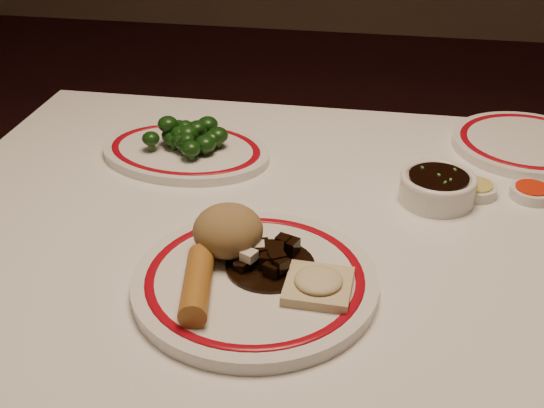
{
  "coord_description": "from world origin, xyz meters",
  "views": [
    {
      "loc": [
        0.06,
        -0.79,
        1.27
      ],
      "look_at": [
        -0.07,
        -0.01,
        0.8
      ],
      "focal_mm": 45.0,
      "sensor_mm": 36.0,
      "label": 1
    }
  ],
  "objects_px": {
    "stirfry_heap": "(270,259)",
    "broccoli_pile": "(188,135)",
    "broccoli_plate": "(186,151)",
    "soy_bowl": "(437,189)",
    "rice_mound": "(228,231)",
    "dining_table": "(324,288)",
    "main_plate": "(255,281)",
    "fried_wonton": "(318,284)",
    "spring_roll": "(197,284)"
  },
  "relations": [
    {
      "from": "rice_mound",
      "to": "soy_bowl",
      "type": "height_order",
      "value": "rice_mound"
    },
    {
      "from": "fried_wonton",
      "to": "stirfry_heap",
      "type": "relative_size",
      "value": 0.72
    },
    {
      "from": "broccoli_plate",
      "to": "broccoli_pile",
      "type": "height_order",
      "value": "broccoli_pile"
    },
    {
      "from": "broccoli_plate",
      "to": "broccoli_pile",
      "type": "bearing_deg",
      "value": 40.85
    },
    {
      "from": "rice_mound",
      "to": "fried_wonton",
      "type": "bearing_deg",
      "value": -26.23
    },
    {
      "from": "dining_table",
      "to": "soy_bowl",
      "type": "xyz_separation_m",
      "value": [
        0.15,
        0.12,
        0.11
      ]
    },
    {
      "from": "soy_bowl",
      "to": "fried_wonton",
      "type": "bearing_deg",
      "value": -118.4
    },
    {
      "from": "soy_bowl",
      "to": "broccoli_plate",
      "type": "bearing_deg",
      "value": 169.28
    },
    {
      "from": "dining_table",
      "to": "main_plate",
      "type": "height_order",
      "value": "main_plate"
    },
    {
      "from": "fried_wonton",
      "to": "stirfry_heap",
      "type": "bearing_deg",
      "value": 149.29
    },
    {
      "from": "rice_mound",
      "to": "dining_table",
      "type": "bearing_deg",
      "value": 37.24
    },
    {
      "from": "fried_wonton",
      "to": "broccoli_plate",
      "type": "distance_m",
      "value": 0.44
    },
    {
      "from": "rice_mound",
      "to": "soy_bowl",
      "type": "distance_m",
      "value": 0.34
    },
    {
      "from": "spring_roll",
      "to": "fried_wonton",
      "type": "distance_m",
      "value": 0.14
    },
    {
      "from": "main_plate",
      "to": "stirfry_heap",
      "type": "xyz_separation_m",
      "value": [
        0.01,
        0.02,
        0.02
      ]
    },
    {
      "from": "main_plate",
      "to": "spring_roll",
      "type": "height_order",
      "value": "spring_roll"
    },
    {
      "from": "fried_wonton",
      "to": "broccoli_plate",
      "type": "xyz_separation_m",
      "value": [
        -0.26,
        0.35,
        -0.02
      ]
    },
    {
      "from": "fried_wonton",
      "to": "broccoli_plate",
      "type": "relative_size",
      "value": 0.25
    },
    {
      "from": "dining_table",
      "to": "soy_bowl",
      "type": "relative_size",
      "value": 10.82
    },
    {
      "from": "broccoli_plate",
      "to": "spring_roll",
      "type": "bearing_deg",
      "value": -71.67
    },
    {
      "from": "fried_wonton",
      "to": "dining_table",
      "type": "bearing_deg",
      "value": 92.07
    },
    {
      "from": "dining_table",
      "to": "broccoli_pile",
      "type": "distance_m",
      "value": 0.35
    },
    {
      "from": "fried_wonton",
      "to": "broccoli_pile",
      "type": "bearing_deg",
      "value": 126.18
    },
    {
      "from": "spring_roll",
      "to": "broccoli_pile",
      "type": "relative_size",
      "value": 0.87
    },
    {
      "from": "spring_roll",
      "to": "soy_bowl",
      "type": "bearing_deg",
      "value": 36.77
    },
    {
      "from": "fried_wonton",
      "to": "stirfry_heap",
      "type": "height_order",
      "value": "stirfry_heap"
    },
    {
      "from": "main_plate",
      "to": "soy_bowl",
      "type": "bearing_deg",
      "value": 48.66
    },
    {
      "from": "stirfry_heap",
      "to": "dining_table",
      "type": "bearing_deg",
      "value": 61.81
    },
    {
      "from": "broccoli_plate",
      "to": "main_plate",
      "type": "bearing_deg",
      "value": -61.01
    },
    {
      "from": "dining_table",
      "to": "broccoli_pile",
      "type": "height_order",
      "value": "broccoli_pile"
    },
    {
      "from": "dining_table",
      "to": "spring_roll",
      "type": "distance_m",
      "value": 0.26
    },
    {
      "from": "main_plate",
      "to": "fried_wonton",
      "type": "bearing_deg",
      "value": -10.47
    },
    {
      "from": "broccoli_plate",
      "to": "soy_bowl",
      "type": "bearing_deg",
      "value": -10.72
    },
    {
      "from": "rice_mound",
      "to": "broccoli_plate",
      "type": "height_order",
      "value": "rice_mound"
    },
    {
      "from": "dining_table",
      "to": "soy_bowl",
      "type": "distance_m",
      "value": 0.22
    },
    {
      "from": "spring_roll",
      "to": "stirfry_heap",
      "type": "height_order",
      "value": "spring_roll"
    },
    {
      "from": "broccoli_pile",
      "to": "main_plate",
      "type": "bearing_deg",
      "value": -62.1
    },
    {
      "from": "stirfry_heap",
      "to": "broccoli_pile",
      "type": "distance_m",
      "value": 0.37
    },
    {
      "from": "main_plate",
      "to": "rice_mound",
      "type": "distance_m",
      "value": 0.07
    },
    {
      "from": "broccoli_pile",
      "to": "dining_table",
      "type": "bearing_deg",
      "value": -38.92
    },
    {
      "from": "dining_table",
      "to": "stirfry_heap",
      "type": "relative_size",
      "value": 10.76
    },
    {
      "from": "stirfry_heap",
      "to": "rice_mound",
      "type": "bearing_deg",
      "value": 159.25
    },
    {
      "from": "rice_mound",
      "to": "broccoli_plate",
      "type": "bearing_deg",
      "value": 116.19
    },
    {
      "from": "spring_roll",
      "to": "broccoli_plate",
      "type": "bearing_deg",
      "value": 98.14
    },
    {
      "from": "broccoli_pile",
      "to": "soy_bowl",
      "type": "distance_m",
      "value": 0.41
    },
    {
      "from": "stirfry_heap",
      "to": "broccoli_pile",
      "type": "bearing_deg",
      "value": 121.6
    },
    {
      "from": "dining_table",
      "to": "fried_wonton",
      "type": "distance_m",
      "value": 0.19
    },
    {
      "from": "dining_table",
      "to": "spring_roll",
      "type": "height_order",
      "value": "spring_roll"
    },
    {
      "from": "stirfry_heap",
      "to": "soy_bowl",
      "type": "distance_m",
      "value": 0.31
    },
    {
      "from": "main_plate",
      "to": "fried_wonton",
      "type": "xyz_separation_m",
      "value": [
        0.08,
        -0.01,
        0.02
      ]
    }
  ]
}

